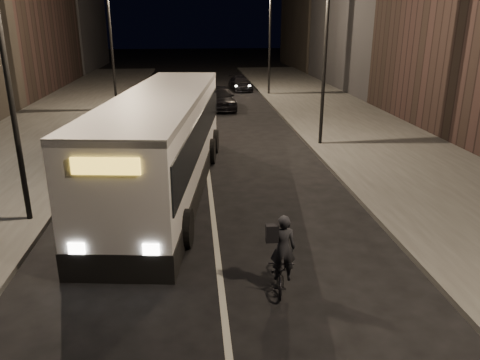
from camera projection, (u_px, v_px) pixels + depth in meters
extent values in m
plane|color=black|center=(221.00, 283.00, 11.11)|extent=(180.00, 180.00, 0.00)
cube|color=#363634|center=(363.00, 134.00, 25.04)|extent=(7.00, 70.00, 0.16)
cube|color=#363634|center=(35.00, 142.00, 23.45)|extent=(7.00, 70.00, 0.16)
cylinder|color=black|center=(325.00, 59.00, 21.55)|extent=(0.16, 0.16, 8.00)
cylinder|color=black|center=(270.00, 42.00, 36.59)|extent=(0.16, 0.16, 8.00)
cylinder|color=black|center=(9.00, 86.00, 12.98)|extent=(0.16, 0.16, 8.00)
cylinder|color=black|center=(112.00, 48.00, 29.90)|extent=(0.16, 0.16, 8.00)
cube|color=silver|center=(164.00, 143.00, 16.65)|extent=(4.36, 13.23, 3.46)
cube|color=black|center=(163.00, 130.00, 16.49)|extent=(4.39, 12.81, 1.24)
cube|color=silver|center=(161.00, 96.00, 16.10)|extent=(4.39, 13.23, 0.19)
cube|color=gold|center=(106.00, 166.00, 10.13)|extent=(1.52, 0.32, 0.38)
cylinder|color=black|center=(87.00, 227.00, 12.79)|extent=(0.52, 1.12, 1.08)
cylinder|color=black|center=(185.00, 228.00, 12.71)|extent=(0.52, 1.12, 1.08)
cylinder|color=black|center=(152.00, 145.00, 20.96)|extent=(0.52, 1.12, 1.08)
cylinder|color=black|center=(212.00, 146.00, 20.89)|extent=(0.52, 1.12, 1.08)
imported|color=black|center=(280.00, 270.00, 10.83)|extent=(0.82, 1.72, 0.87)
imported|color=black|center=(283.00, 248.00, 10.42)|extent=(0.63, 0.46, 1.58)
imported|color=black|center=(220.00, 98.00, 32.09)|extent=(2.29, 4.74, 1.56)
imported|color=#303032|center=(172.00, 89.00, 36.60)|extent=(1.89, 4.27, 1.36)
imported|color=black|center=(240.00, 84.00, 40.44)|extent=(2.02, 4.12, 1.15)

